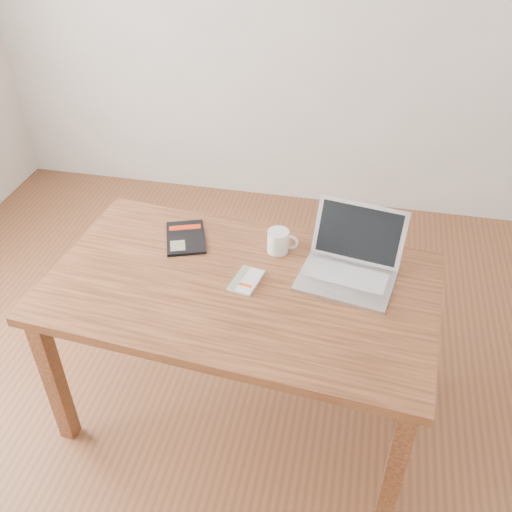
% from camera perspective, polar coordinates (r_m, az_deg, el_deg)
% --- Properties ---
extents(room, '(4.04, 4.04, 2.70)m').
position_cam_1_polar(room, '(1.85, -7.92, 10.29)').
color(room, brown).
rests_on(room, ground).
extents(desk, '(1.59, 1.00, 0.75)m').
position_cam_1_polar(desk, '(2.29, -1.54, -4.51)').
color(desk, brown).
rests_on(desk, ground).
extents(white_guidebook, '(0.13, 0.17, 0.01)m').
position_cam_1_polar(white_guidebook, '(2.24, -0.99, -2.47)').
color(white_guidebook, silver).
rests_on(white_guidebook, desk).
extents(black_guidebook, '(0.24, 0.28, 0.01)m').
position_cam_1_polar(black_guidebook, '(2.48, -7.05, 1.85)').
color(black_guidebook, black).
rests_on(black_guidebook, desk).
extents(laptop, '(0.42, 0.41, 0.24)m').
position_cam_1_polar(laptop, '(2.27, 9.40, -0.78)').
color(laptop, silver).
rests_on(laptop, desk).
extents(coffee_mug, '(0.13, 0.09, 0.10)m').
position_cam_1_polar(coffee_mug, '(2.37, 2.30, 1.51)').
color(coffee_mug, white).
rests_on(coffee_mug, desk).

